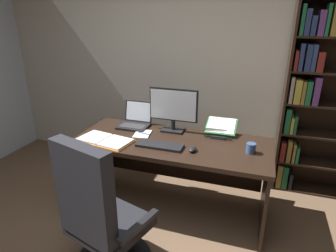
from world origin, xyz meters
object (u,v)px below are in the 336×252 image
Objects in this scene: laptop at (135,121)px; desk at (173,156)px; bookshelf at (317,100)px; monitor at (173,110)px; computer_mouse at (192,149)px; coffee_mug at (251,148)px; open_binder at (105,140)px; office_chair at (100,222)px; reading_stand_with_book at (221,127)px; keyboard at (160,145)px; pen at (144,133)px; notepad at (142,134)px.

desk is at bearing -20.21° from laptop.
bookshelf is (1.30, 0.73, 0.49)m from desk.
monitor reaches higher than desk.
computer_mouse is (0.30, -0.40, -0.20)m from monitor.
computer_mouse is (0.25, -0.23, 0.21)m from desk.
open_binder is at bearing -172.25° from coffee_mug.
office_chair is 3.73× the size of reading_stand_with_book.
keyboard is (0.00, -0.40, -0.21)m from monitor.
office_chair is 12.65× the size of coffee_mug.
office_chair is at bearing -131.22° from bookshelf.
monitor is (0.17, 1.18, 0.49)m from office_chair.
pen is at bearing -176.21° from desk.
office_chair is 1.25m from laptop.
notepad is at bearing 111.57° from office_chair.
coffee_mug reaches higher than notepad.
office_chair reaches higher than desk.
coffee_mug is (1.30, 0.18, 0.03)m from open_binder.
office_chair is at bearing -121.14° from computer_mouse.
keyboard and open_binder have the same top height.
pen is at bearing 138.59° from keyboard.
office_chair is at bearing -86.02° from pen.
pen is (-0.54, 0.21, -0.01)m from computer_mouse.
office_chair is 10.72× the size of computer_mouse.
laptop is at bearing 87.00° from open_binder.
bookshelf is 1.03m from reading_stand_with_book.
pen is (-0.07, 0.99, 0.28)m from office_chair.
monitor is 2.35× the size of notepad.
laptop is (-0.48, 0.18, 0.25)m from desk.
keyboard is at bearing -90.00° from monitor.
monitor reaches higher than office_chair.
monitor is 1.59× the size of laptop.
laptop is 0.57× the size of open_binder.
bookshelf is 6.66× the size of reading_stand_with_book.
office_chair is 3.61× the size of laptop.
monitor is at bearing -0.56° from laptop.
office_chair is at bearing -54.07° from open_binder.
desk is 1.03m from office_chair.
laptop is 0.74× the size of keyboard.
office_chair is 0.84m from keyboard.
notepad is 1.04m from coffee_mug.
computer_mouse is at bearing -53.18° from monitor.
pen is at bearing -154.74° from bookshelf.
bookshelf reaches higher than laptop.
bookshelf is at bearing 24.99° from notepad.
laptop is at bearing 150.76° from computer_mouse.
reading_stand_with_book is at bearing 45.31° from keyboard.
bookshelf is at bearing 35.38° from keyboard.
bookshelf is 2.38m from office_chair.
open_binder is 6.20× the size of coffee_mug.
reading_stand_with_book reaches higher than pen.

